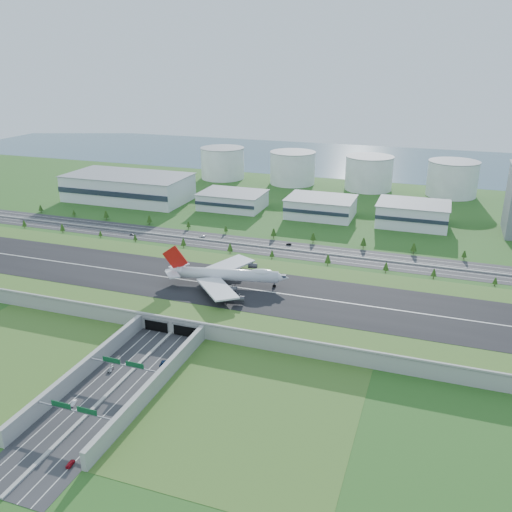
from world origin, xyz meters
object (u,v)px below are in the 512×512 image
(car_7, at_px, (202,236))
(car_1, at_px, (74,403))
(fuel_tank_a, at_px, (223,163))
(car_2, at_px, (163,363))
(car_4, at_px, (132,234))
(car_3, at_px, (70,464))
(car_0, at_px, (111,369))
(car_5, at_px, (289,244))
(boeing_747, at_px, (226,274))

(car_7, bearing_deg, car_1, 2.31)
(fuel_tank_a, relative_size, car_2, 8.52)
(fuel_tank_a, distance_m, car_4, 223.98)
(car_1, xyz_separation_m, car_2, (20.65, 39.88, 0.11))
(car_4, bearing_deg, car_3, -160.80)
(car_2, xyz_separation_m, car_4, (-117.80, 165.79, -0.13))
(car_0, distance_m, car_1, 27.41)
(fuel_tank_a, xyz_separation_m, car_1, (110.23, -428.65, -16.68))
(car_1, relative_size, car_2, 0.73)
(fuel_tank_a, xyz_separation_m, car_5, (139.72, -204.84, -16.71))
(boeing_747, xyz_separation_m, car_2, (0.51, -80.76, -13.73))
(car_3, height_order, car_7, car_7)
(fuel_tank_a, distance_m, boeing_747, 334.48)
(car_3, bearing_deg, fuel_tank_a, -82.33)
(fuel_tank_a, xyz_separation_m, boeing_747, (130.37, -308.01, -2.83))
(fuel_tank_a, relative_size, boeing_747, 0.66)
(fuel_tank_a, bearing_deg, car_5, -55.70)
(boeing_747, relative_size, car_1, 17.74)
(fuel_tank_a, bearing_deg, boeing_747, -67.06)
(car_7, bearing_deg, car_0, 3.79)
(fuel_tank_a, height_order, car_3, fuel_tank_a)
(car_0, relative_size, car_3, 1.06)
(boeing_747, xyz_separation_m, car_5, (9.35, 103.18, -13.88))
(boeing_747, height_order, car_5, boeing_747)
(fuel_tank_a, height_order, car_5, fuel_tank_a)
(car_1, bearing_deg, car_2, 48.35)
(boeing_747, xyz_separation_m, car_4, (-117.29, 85.04, -13.86))
(car_4, bearing_deg, boeing_747, -133.41)
(fuel_tank_a, relative_size, car_5, 12.28)
(car_4, bearing_deg, car_1, -162.18)
(car_0, xyz_separation_m, car_1, (-0.03, -27.41, -0.13))
(fuel_tank_a, relative_size, car_0, 10.17)
(car_4, distance_m, car_5, 127.93)
(car_2, bearing_deg, car_0, 17.08)
(car_4, bearing_deg, car_7, -83.86)
(car_0, bearing_deg, car_4, 104.22)
(car_1, bearing_deg, car_5, 68.22)
(boeing_747, xyz_separation_m, car_0, (-20.11, -93.23, -13.71))
(fuel_tank_a, height_order, boeing_747, fuel_tank_a)
(car_1, bearing_deg, car_7, 86.32)
(fuel_tank_a, bearing_deg, car_2, -71.39)
(fuel_tank_a, bearing_deg, car_7, -71.71)
(fuel_tank_a, bearing_deg, car_3, -74.00)
(car_3, bearing_deg, car_4, -71.67)
(car_0, relative_size, car_5, 1.21)
(car_0, height_order, car_4, car_0)
(fuel_tank_a, height_order, car_1, fuel_tank_a)
(car_1, relative_size, car_5, 1.05)
(fuel_tank_a, relative_size, car_7, 10.51)
(car_2, xyz_separation_m, car_7, (-61.67, 179.39, -0.12))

